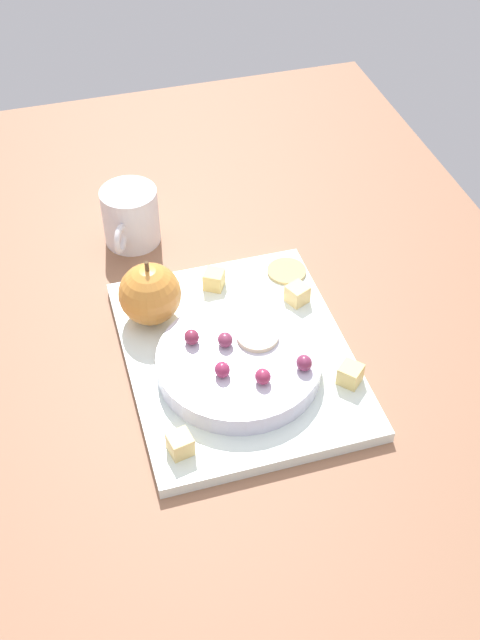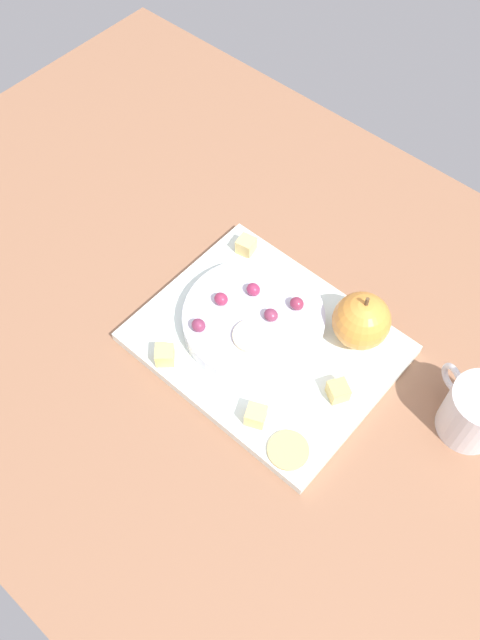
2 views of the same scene
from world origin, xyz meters
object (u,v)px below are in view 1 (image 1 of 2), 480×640
at_px(cheese_cube_2, 180,444).
at_px(cup, 130,217).
at_px(cheese_cube_1, 214,279).
at_px(platter, 238,357).
at_px(cheese_cube_0, 297,294).
at_px(grape_4, 304,363).
at_px(serving_dish, 241,363).
at_px(grape_2, 263,377).
at_px(cheese_cube_3, 350,374).
at_px(cracker_0, 287,271).
at_px(apple_slice_0, 257,336).
at_px(grape_1, 192,337).
at_px(grape_0, 226,341).
at_px(grape_3, 222,370).
at_px(apple_whole, 150,294).

relative_size(cheese_cube_2, cup, 0.23).
bearing_deg(cheese_cube_1, platter, -1.46).
bearing_deg(cheese_cube_0, grape_4, -16.52).
relative_size(serving_dish, grape_2, 9.85).
xyz_separation_m(platter, serving_dish, (0.03, -0.00, 0.02)).
height_order(cheese_cube_0, cheese_cube_2, same).
bearing_deg(cheese_cube_3, cup, -151.35).
bearing_deg(cracker_0, cheese_cube_3, 2.36).
bearing_deg(apple_slice_0, cheese_cube_3, 50.58).
distance_m(grape_1, apple_slice_0, 0.08).
height_order(cheese_cube_3, cracker_0, cheese_cube_3).
height_order(platter, cracker_0, cracker_0).
bearing_deg(grape_0, grape_3, -20.34).
height_order(cheese_cube_1, apple_slice_0, apple_slice_0).
relative_size(apple_whole, grape_3, 3.96).
bearing_deg(cheese_cube_2, cracker_0, 140.39).
relative_size(grape_4, apple_slice_0, 0.39).
height_order(cheese_cube_2, grape_1, grape_1).
height_order(cheese_cube_1, grape_0, grape_0).
xyz_separation_m(platter, grape_3, (0.05, -0.03, 0.04)).
xyz_separation_m(apple_whole, apple_slice_0, (0.09, 0.11, -0.01)).
distance_m(serving_dish, grape_4, 0.08).
height_order(cheese_cube_3, grape_3, grape_3).
relative_size(platter, grape_2, 16.84).
distance_m(grape_0, grape_1, 0.04).
height_order(cheese_cube_2, grape_3, grape_3).
height_order(grape_0, apple_slice_0, grape_0).
bearing_deg(cheese_cube_1, cheese_cube_0, 59.19).
bearing_deg(serving_dish, apple_whole, -145.20).
bearing_deg(cheese_cube_1, grape_0, -8.85).
distance_m(cracker_0, grape_0, 0.18).
distance_m(grape_4, apple_slice_0, 0.07).
distance_m(platter, apple_whole, 0.13).
xyz_separation_m(platter, apple_slice_0, (0.01, 0.02, 0.04)).
bearing_deg(serving_dish, grape_2, 14.83).
height_order(cheese_cube_0, grape_3, grape_3).
bearing_deg(cracker_0, cheese_cube_1, -89.87).
distance_m(serving_dish, grape_0, 0.03).
bearing_deg(cheese_cube_3, serving_dish, -114.15).
relative_size(grape_3, cup, 0.19).
bearing_deg(apple_whole, platter, 44.21).
distance_m(cheese_cube_3, apple_slice_0, 0.11).
height_order(serving_dish, apple_slice_0, apple_slice_0).
distance_m(cheese_cube_0, grape_1, 0.16).
bearing_deg(grape_1, grape_3, 19.48).
xyz_separation_m(cheese_cube_1, grape_1, (0.11, -0.06, 0.02)).
height_order(grape_1, grape_4, same).
xyz_separation_m(apple_whole, grape_1, (0.08, 0.03, -0.00)).
bearing_deg(cracker_0, apple_whole, -80.07).
xyz_separation_m(cracker_0, grape_1, (0.11, -0.15, 0.03)).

